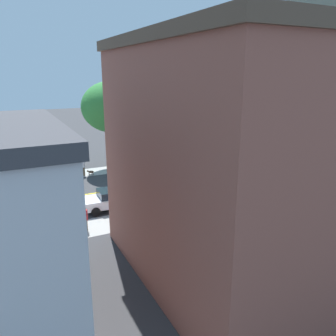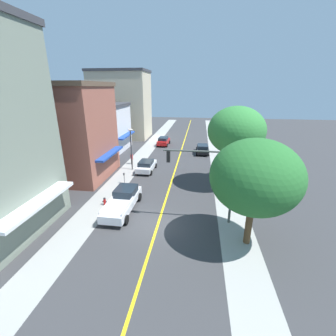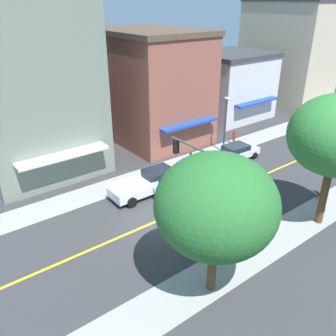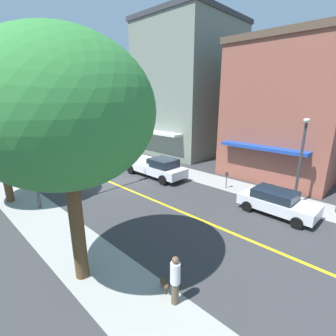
# 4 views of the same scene
# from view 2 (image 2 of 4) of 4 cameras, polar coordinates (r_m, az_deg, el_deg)

# --- Properties ---
(ground_plane) EXTENTS (140.00, 140.00, 0.00)m
(ground_plane) POSITION_cam_2_polar(r_m,az_deg,el_deg) (19.13, -2.59, -14.06)
(ground_plane) COLOR #38383A
(sidewalk_left) EXTENTS (2.68, 126.00, 0.01)m
(sidewalk_left) POSITION_cam_2_polar(r_m,az_deg,el_deg) (21.02, -19.90, -11.97)
(sidewalk_left) COLOR #9E9E99
(sidewalk_left) RESTS_ON ground
(sidewalk_right) EXTENTS (2.68, 126.00, 0.01)m
(sidewalk_right) POSITION_cam_2_polar(r_m,az_deg,el_deg) (19.16, 16.71, -14.91)
(sidewalk_right) COLOR #9E9E99
(sidewalk_right) RESTS_ON ground
(road_centerline_stripe) EXTENTS (0.20, 126.00, 0.00)m
(road_centerline_stripe) POSITION_cam_2_polar(r_m,az_deg,el_deg) (19.13, -2.59, -14.06)
(road_centerline_stripe) COLOR yellow
(road_centerline_stripe) RESTS_ON ground
(brick_apartment_block) EXTENTS (13.02, 8.82, 11.17)m
(brick_apartment_block) POSITION_cam_2_polar(r_m,az_deg,el_deg) (30.72, -25.94, 8.28)
(brick_apartment_block) COLOR #935142
(brick_apartment_block) RESTS_ON ground
(corner_shop_building) EXTENTS (9.28, 9.35, 8.00)m
(corner_shop_building) POSITION_cam_2_polar(r_m,az_deg,el_deg) (41.52, -16.51, 9.67)
(corner_shop_building) COLOR silver
(corner_shop_building) RESTS_ON ground
(tan_rowhouse) EXTENTS (11.97, 8.05, 14.00)m
(tan_rowhouse) POSITION_cam_2_polar(r_m,az_deg,el_deg) (51.79, -11.63, 15.24)
(tan_rowhouse) COLOR beige
(tan_rowhouse) RESTS_ON ground
(street_tree_left_near) EXTENTS (5.95, 5.95, 8.82)m
(street_tree_left_near) POSITION_cam_2_polar(r_m,az_deg,el_deg) (25.20, 16.71, 8.89)
(street_tree_left_near) COLOR brown
(street_tree_left_near) RESTS_ON ground
(street_tree_right_corner) EXTENTS (5.92, 5.92, 7.60)m
(street_tree_right_corner) POSITION_cam_2_polar(r_m,az_deg,el_deg) (15.86, 20.99, -2.13)
(street_tree_right_corner) COLOR brown
(street_tree_right_corner) RESTS_ON ground
(fire_hydrant) EXTENTS (0.44, 0.24, 0.77)m
(fire_hydrant) POSITION_cam_2_polar(r_m,az_deg,el_deg) (22.65, -15.57, -8.01)
(fire_hydrant) COLOR red
(fire_hydrant) RESTS_ON ground
(parking_meter) EXTENTS (0.12, 0.18, 1.27)m
(parking_meter) POSITION_cam_2_polar(r_m,az_deg,el_deg) (26.84, -10.93, -2.10)
(parking_meter) COLOR #4C4C51
(parking_meter) RESTS_ON ground
(traffic_light_mast) EXTENTS (5.55, 0.32, 6.54)m
(traffic_light_mast) POSITION_cam_2_polar(r_m,az_deg,el_deg) (18.00, 10.76, -1.00)
(traffic_light_mast) COLOR #474C47
(traffic_light_mast) RESTS_ON ground
(street_lamp) EXTENTS (0.70, 0.36, 5.53)m
(street_lamp) POSITION_cam_2_polar(r_m,az_deg,el_deg) (30.48, -9.24, 5.86)
(street_lamp) COLOR #38383D
(street_lamp) RESTS_ON ground
(red_sedan_left_curb) EXTENTS (2.18, 4.26, 1.58)m
(red_sedan_left_curb) POSITION_cam_2_polar(r_m,az_deg,el_deg) (44.07, -1.14, 6.77)
(red_sedan_left_curb) COLOR red
(red_sedan_left_curb) RESTS_ON ground
(white_sedan_left_curb) EXTENTS (2.18, 4.38, 1.46)m
(white_sedan_left_curb) POSITION_cam_2_polar(r_m,az_deg,el_deg) (30.37, -5.43, 0.62)
(white_sedan_left_curb) COLOR silver
(white_sedan_left_curb) RESTS_ON ground
(black_sedan_right_curb) EXTENTS (2.19, 4.61, 1.50)m
(black_sedan_right_curb) POSITION_cam_2_polar(r_m,az_deg,el_deg) (38.95, 8.62, 4.78)
(black_sedan_right_curb) COLOR black
(black_sedan_right_curb) RESTS_ON ground
(white_pickup_truck) EXTENTS (2.30, 6.10, 1.77)m
(white_pickup_truck) POSITION_cam_2_polar(r_m,az_deg,el_deg) (21.25, -11.16, -7.99)
(white_pickup_truck) COLOR silver
(white_pickup_truck) RESTS_ON ground
(pedestrian_white_shirt) EXTENTS (0.34, 0.34, 1.83)m
(pedestrian_white_shirt) POSITION_cam_2_polar(r_m,az_deg,el_deg) (29.72, 11.87, 0.27)
(pedestrian_white_shirt) COLOR brown
(pedestrian_white_shirt) RESTS_ON ground
(pedestrian_red_shirt) EXTENTS (0.34, 0.34, 1.59)m
(pedestrian_red_shirt) POSITION_cam_2_polar(r_m,az_deg,el_deg) (33.48, -9.05, 2.39)
(pedestrian_red_shirt) COLOR brown
(pedestrian_red_shirt) RESTS_ON ground
(small_dog) EXTENTS (0.44, 0.66, 0.50)m
(small_dog) POSITION_cam_2_polar(r_m,az_deg,el_deg) (29.35, 11.64, -1.31)
(small_dog) COLOR #4C3828
(small_dog) RESTS_ON ground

